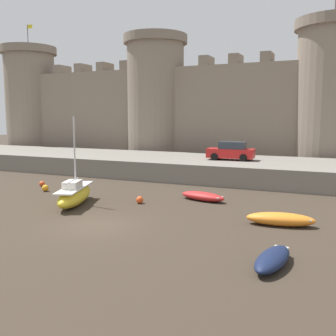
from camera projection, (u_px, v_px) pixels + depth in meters
The scene contains 11 objects.
ground_plane at pixel (96, 225), 19.93m from camera, with size 160.00×160.00×0.00m, color #382D23.
quay_road at pixel (208, 168), 36.00m from camera, with size 70.87×10.00×1.63m, color slate.
castle at pixel (235, 104), 43.64m from camera, with size 66.45×7.59×18.00m.
rowboat_near_channel_right at pixel (281, 219), 19.86m from camera, with size 3.53×1.64×0.67m.
rowboat_midflat_centre at pixel (273, 259), 14.47m from camera, with size 1.34×3.11×0.57m.
sailboat_near_channel_left at pixel (75, 195), 24.44m from camera, with size 3.02×5.33×5.51m.
rowboat_midflat_left at pixel (203, 196), 25.76m from camera, with size 3.39×1.85×0.57m.
mooring_buoy_off_centre at pixel (45, 188), 28.92m from camera, with size 0.49×0.49×0.49m, color orange.
mooring_buoy_near_shore at pixel (42, 184), 30.90m from camera, with size 0.43×0.43×0.43m, color #E04C1E.
mooring_buoy_near_channel at pixel (140, 200), 24.91m from camera, with size 0.47×0.47×0.47m, color #E04C1E.
car_quay_east at pixel (231, 151), 34.78m from camera, with size 4.21×2.10×1.62m.
Camera 1 is at (11.23, -16.20, 5.53)m, focal length 42.00 mm.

